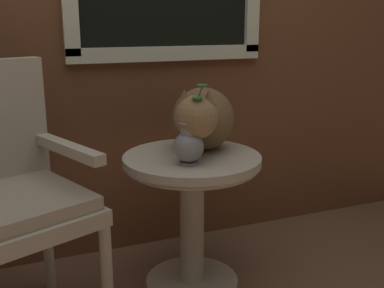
# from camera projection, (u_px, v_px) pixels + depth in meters

# --- Properties ---
(wicker_side_table) EXTENTS (0.58, 0.58, 0.61)m
(wicker_side_table) POSITION_uv_depth(u_px,v_px,m) (192.00, 195.00, 2.01)
(wicker_side_table) COLOR #B2A893
(wicker_side_table) RESTS_ON ground_plane
(cat) EXTENTS (0.40, 0.57, 0.29)m
(cat) POSITION_uv_depth(u_px,v_px,m) (202.00, 118.00, 2.00)
(cat) COLOR brown
(cat) RESTS_ON wicker_side_table
(pewter_vase_with_ivy) EXTENTS (0.14, 0.12, 0.31)m
(pewter_vase_with_ivy) POSITION_uv_depth(u_px,v_px,m) (189.00, 142.00, 1.82)
(pewter_vase_with_ivy) COLOR gray
(pewter_vase_with_ivy) RESTS_ON wicker_side_table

